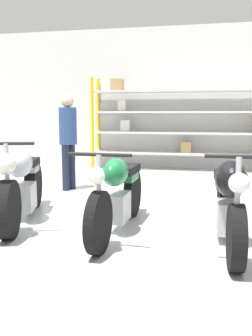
{
  "coord_description": "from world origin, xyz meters",
  "views": [
    {
      "loc": [
        0.97,
        -4.24,
        1.37
      ],
      "look_at": [
        0.0,
        0.4,
        0.7
      ],
      "focal_mm": 40.0,
      "sensor_mm": 36.0,
      "label": 1
    }
  ],
  "objects_px": {
    "shelving_rack": "(182,122)",
    "motorcycle_black": "(229,200)",
    "motorcycle_silver": "(22,184)",
    "motorcycle_green": "(118,193)",
    "person_browsing": "(68,134)"
  },
  "relations": [
    {
      "from": "shelving_rack",
      "to": "motorcycle_silver",
      "type": "bearing_deg",
      "value": -108.79
    },
    {
      "from": "motorcycle_silver",
      "to": "person_browsing",
      "type": "height_order",
      "value": "person_browsing"
    },
    {
      "from": "shelving_rack",
      "to": "person_browsing",
      "type": "distance_m",
      "value": 3.56
    },
    {
      "from": "shelving_rack",
      "to": "motorcycle_silver",
      "type": "xyz_separation_m",
      "value": [
        -1.74,
        -5.11,
        -0.71
      ]
    },
    {
      "from": "motorcycle_green",
      "to": "motorcycle_black",
      "type": "distance_m",
      "value": 1.26
    },
    {
      "from": "motorcycle_silver",
      "to": "shelving_rack",
      "type": "bearing_deg",
      "value": 146.3
    },
    {
      "from": "motorcycle_black",
      "to": "shelving_rack",
      "type": "bearing_deg",
      "value": -172.63
    },
    {
      "from": "shelving_rack",
      "to": "motorcycle_silver",
      "type": "distance_m",
      "value": 5.44
    },
    {
      "from": "shelving_rack",
      "to": "motorcycle_black",
      "type": "relative_size",
      "value": 2.21
    },
    {
      "from": "shelving_rack",
      "to": "motorcycle_green",
      "type": "xyz_separation_m",
      "value": [
        -0.41,
        -5.31,
        -0.72
      ]
    },
    {
      "from": "shelving_rack",
      "to": "motorcycle_black",
      "type": "bearing_deg",
      "value": -81.23
    },
    {
      "from": "motorcycle_green",
      "to": "motorcycle_black",
      "type": "height_order",
      "value": "motorcycle_black"
    },
    {
      "from": "motorcycle_silver",
      "to": "motorcycle_green",
      "type": "xyz_separation_m",
      "value": [
        1.33,
        -0.2,
        -0.01
      ]
    },
    {
      "from": "motorcycle_black",
      "to": "person_browsing",
      "type": "bearing_deg",
      "value": -132.99
    },
    {
      "from": "motorcycle_green",
      "to": "person_browsing",
      "type": "bearing_deg",
      "value": -144.86
    }
  ]
}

